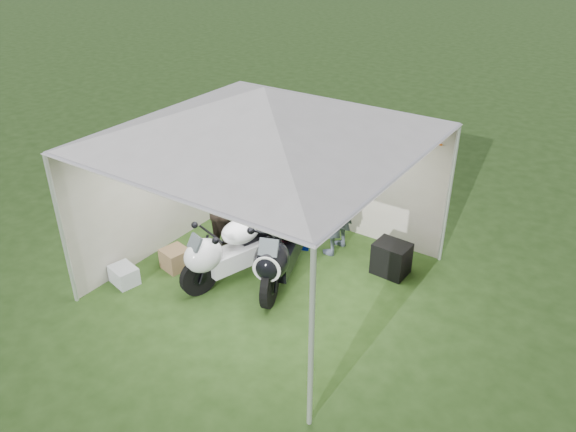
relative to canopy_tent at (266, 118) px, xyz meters
The scene contains 10 objects.
ground 2.58m from the canopy_tent, 89.22° to the right, with size 80.00×80.00×0.00m, color #213C12.
canopy_tent is the anchor object (origin of this frame).
motorcycle_white 2.09m from the canopy_tent, 142.73° to the right, with size 0.87×1.96×0.99m.
motorcycle_black 1.97m from the canopy_tent, 22.74° to the left, with size 1.02×2.15×1.10m.
paddock_stand 2.63m from the canopy_tent, 97.95° to the left, with size 0.42×0.26×0.32m, color #091BB9.
person_dark_jacket 2.05m from the canopy_tent, 166.04° to the left, with size 0.80×0.63×1.65m, color black.
person_blue_jacket 2.09m from the canopy_tent, 70.73° to the left, with size 0.71×0.47×1.95m, color slate.
equipment_box 2.99m from the canopy_tent, 37.96° to the left, with size 0.52×0.42×0.52m, color black.
crate_0 3.29m from the canopy_tent, 142.57° to the right, with size 0.41×0.32×0.28m, color #B4B9BD.
crate_1 2.85m from the canopy_tent, 156.54° to the right, with size 0.37×0.37×0.33m, color brown.
Camera 1 is at (4.24, -5.75, 5.01)m, focal length 35.00 mm.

